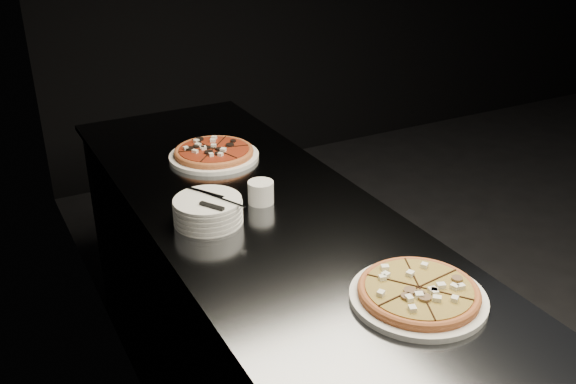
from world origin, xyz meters
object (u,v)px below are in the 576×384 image
counter (280,343)px  pizza_tomato (214,153)px  pizza_mushroom (418,293)px  ramekin (261,192)px  cutlery (212,200)px  plate_stack (208,211)px

counter → pizza_tomato: bearing=87.5°
pizza_mushroom → counter: bearing=103.4°
ramekin → cutlery: bearing=-162.8°
ramekin → plate_stack: bearing=-167.8°
pizza_tomato → ramekin: ramekin is taller
plate_stack → cutlery: bearing=-62.4°
pizza_tomato → cutlery: (-0.20, -0.49, 0.06)m
cutlery → pizza_mushroom: bearing=-95.4°
pizza_tomato → plate_stack: size_ratio=1.72×
cutlery → plate_stack: bearing=86.4°
pizza_tomato → cutlery: cutlery is taller
counter → pizza_tomato: 0.76m
ramekin → counter: bearing=-95.9°
counter → pizza_tomato: (0.03, 0.59, 0.48)m
counter → plate_stack: size_ratio=11.53×
plate_stack → ramekin: 0.21m
pizza_mushroom → cutlery: 0.70m
counter → ramekin: 0.53m
counter → cutlery: cutlery is taller
counter → ramekin: ramekin is taller
pizza_mushroom → ramekin: ramekin is taller
counter → ramekin: size_ratio=28.59×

